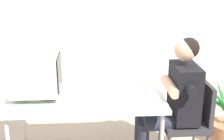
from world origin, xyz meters
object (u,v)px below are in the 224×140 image
at_px(office_chair, 190,118).
at_px(person_seated, 173,99).
at_px(crt_monitor, 36,73).
at_px(keyboard, 69,95).
at_px(desk, 86,101).

xyz_separation_m(office_chair, person_seated, (-0.18, 0.00, 0.20)).
bearing_deg(office_chair, crt_monitor, 177.61).
bearing_deg(keyboard, desk, -0.58).
bearing_deg(office_chair, desk, 177.88).
relative_size(crt_monitor, person_seated, 0.33).
distance_m(crt_monitor, keyboard, 0.36).
height_order(office_chair, person_seated, person_seated).
relative_size(desk, person_seated, 1.12).
xyz_separation_m(keyboard, person_seated, (0.96, -0.04, -0.05)).
bearing_deg(office_chair, keyboard, 178.08).
xyz_separation_m(desk, crt_monitor, (-0.44, 0.02, 0.28)).
bearing_deg(crt_monitor, desk, -2.98).
bearing_deg(person_seated, office_chair, 0.00).
bearing_deg(person_seated, desk, 177.41).
xyz_separation_m(crt_monitor, person_seated, (1.25, -0.06, -0.26)).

